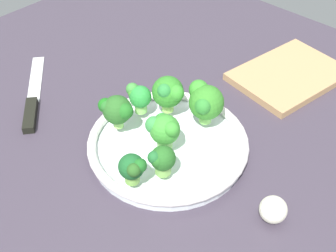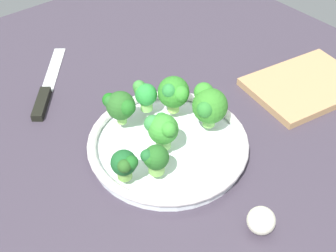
# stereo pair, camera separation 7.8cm
# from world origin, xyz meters

# --- Properties ---
(ground_plane) EXTENTS (1.30, 1.30, 0.03)m
(ground_plane) POSITION_xyz_m (0.00, 0.00, -0.01)
(ground_plane) COLOR #3C3441
(bowl) EXTENTS (0.29, 0.29, 0.03)m
(bowl) POSITION_xyz_m (-0.03, 0.03, 0.02)
(bowl) COLOR white
(bowl) RESTS_ON ground_plane
(broccoli_floret_0) EXTENTS (0.06, 0.07, 0.07)m
(broccoli_floret_0) POSITION_xyz_m (-0.09, -0.03, 0.07)
(broccoli_floret_0) COLOR #95CC5A
(broccoli_floret_0) RESTS_ON bowl
(broccoli_floret_1) EXTENTS (0.04, 0.05, 0.05)m
(broccoli_floret_1) POSITION_xyz_m (0.08, 0.05, 0.06)
(broccoli_floret_1) COLOR #7AB54F
(broccoli_floret_1) RESTS_ON bowl
(broccoli_floret_2) EXTENTS (0.05, 0.04, 0.05)m
(broccoli_floret_2) POSITION_xyz_m (0.04, 0.07, 0.06)
(broccoli_floret_2) COLOR #7CB852
(broccoli_floret_2) RESTS_ON bowl
(broccoli_floret_3) EXTENTS (0.04, 0.05, 0.06)m
(broccoli_floret_3) POSITION_xyz_m (-0.05, -0.07, 0.06)
(broccoli_floret_3) COLOR #83CC5F
(broccoli_floret_3) RESTS_ON bowl
(broccoli_floret_4) EXTENTS (0.07, 0.08, 0.08)m
(broccoli_floret_4) POSITION_xyz_m (-0.11, 0.04, 0.08)
(broccoli_floret_4) COLOR #78BE54
(broccoli_floret_4) RESTS_ON bowl
(broccoli_floret_5) EXTENTS (0.05, 0.07, 0.07)m
(broccoli_floret_5) POSITION_xyz_m (0.01, -0.06, 0.07)
(broccoli_floret_5) COLOR #89CC5C
(broccoli_floret_5) RESTS_ON bowl
(broccoli_floret_6) EXTENTS (0.06, 0.06, 0.07)m
(broccoli_floret_6) POSITION_xyz_m (-0.01, 0.03, 0.07)
(broccoli_floret_6) COLOR #7ABE5B
(broccoli_floret_6) RESTS_ON bowl
(knife) EXTENTS (0.19, 0.22, 0.01)m
(knife) POSITION_xyz_m (0.06, -0.27, 0.01)
(knife) COLOR silver
(knife) RESTS_ON ground_plane
(cutting_board) EXTENTS (0.26, 0.21, 0.02)m
(cutting_board) POSITION_xyz_m (-0.38, 0.07, 0.01)
(cutting_board) COLOR tan
(cutting_board) RESTS_ON ground_plane
(garlic_bulb) EXTENTS (0.04, 0.04, 0.04)m
(garlic_bulb) POSITION_xyz_m (-0.03, 0.25, 0.02)
(garlic_bulb) COLOR white
(garlic_bulb) RESTS_ON ground_plane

